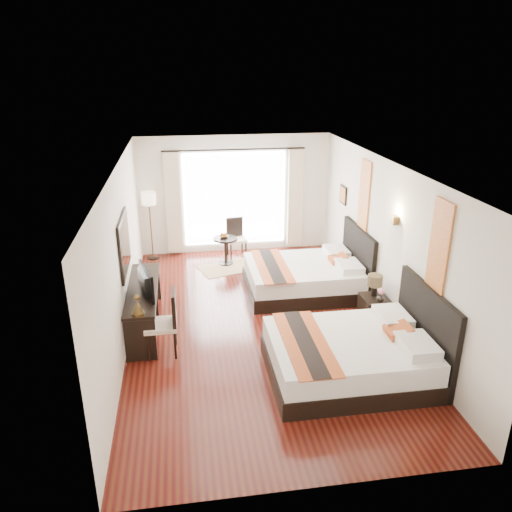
{
  "coord_description": "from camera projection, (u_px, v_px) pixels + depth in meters",
  "views": [
    {
      "loc": [
        -1.24,
        -7.76,
        4.33
      ],
      "look_at": [
        -0.03,
        0.14,
        1.22
      ],
      "focal_mm": 35.0,
      "sensor_mm": 36.0,
      "label": 1
    }
  ],
  "objects": [
    {
      "name": "jute_rug",
      "position": [
        227.0,
        268.0,
        11.24
      ],
      "size": [
        1.37,
        1.12,
        0.01
      ],
      "primitive_type": "cube",
      "rotation": [
        0.0,
        0.0,
        0.31
      ],
      "color": "tan",
      "rests_on": "floor"
    },
    {
      "name": "ceiling",
      "position": [
        259.0,
        167.0,
        7.88
      ],
      "size": [
        4.5,
        7.5,
        0.02
      ],
      "primitive_type": "cube",
      "color": "white",
      "rests_on": "wall_headboard"
    },
    {
      "name": "table_lamp",
      "position": [
        375.0,
        282.0,
        8.64
      ],
      "size": [
        0.26,
        0.26,
        0.41
      ],
      "color": "black",
      "rests_on": "nightstand"
    },
    {
      "name": "floor",
      "position": [
        259.0,
        323.0,
        8.9
      ],
      "size": [
        4.5,
        7.5,
        0.01
      ],
      "primitive_type": "cube",
      "color": "#3D0B0B",
      "rests_on": "ground"
    },
    {
      "name": "drape_left",
      "position": [
        173.0,
        203.0,
        11.57
      ],
      "size": [
        0.35,
        0.14,
        2.35
      ],
      "primitive_type": "cube",
      "color": "beige",
      "rests_on": "floor"
    },
    {
      "name": "wall_headboard",
      "position": [
        386.0,
        242.0,
        8.7
      ],
      "size": [
        0.01,
        7.5,
        2.8
      ],
      "primitive_type": "cube",
      "color": "silver",
      "rests_on": "floor"
    },
    {
      "name": "wall_entry",
      "position": [
        318.0,
        380.0,
        4.94
      ],
      "size": [
        4.5,
        0.01,
        2.8
      ],
      "primitive_type": "cube",
      "color": "silver",
      "rests_on": "floor"
    },
    {
      "name": "window_glass",
      "position": [
        235.0,
        199.0,
        11.86
      ],
      "size": [
        2.4,
        0.02,
        2.2
      ],
      "primitive_type": "cube",
      "color": "white",
      "rests_on": "wall_window"
    },
    {
      "name": "bed_near",
      "position": [
        354.0,
        355.0,
        7.29
      ],
      "size": [
        2.36,
        1.84,
        1.33
      ],
      "color": "black",
      "rests_on": "floor"
    },
    {
      "name": "mirror_frame",
      "position": [
        124.0,
        244.0,
        8.17
      ],
      "size": [
        0.04,
        1.25,
        0.95
      ],
      "primitive_type": "cube",
      "color": "black",
      "rests_on": "wall_desk"
    },
    {
      "name": "drape_right",
      "position": [
        295.0,
        199.0,
        11.98
      ],
      "size": [
        0.35,
        0.14,
        2.35
      ],
      "primitive_type": "cube",
      "color": "beige",
      "rests_on": "floor"
    },
    {
      "name": "sheer_curtain",
      "position": [
        235.0,
        200.0,
        11.8
      ],
      "size": [
        2.3,
        0.02,
        2.1
      ],
      "primitive_type": "cube",
      "color": "white",
      "rests_on": "wall_window"
    },
    {
      "name": "vase",
      "position": [
        380.0,
        299.0,
        8.49
      ],
      "size": [
        0.14,
        0.14,
        0.14
      ],
      "primitive_type": "imported",
      "rotation": [
        0.0,
        0.0,
        -0.07
      ],
      "color": "black",
      "rests_on": "nightstand"
    },
    {
      "name": "art_panel_near",
      "position": [
        439.0,
        248.0,
        6.86
      ],
      "size": [
        0.03,
        0.5,
        1.35
      ],
      "primitive_type": "cube",
      "color": "maroon",
      "rests_on": "wall_headboard"
    },
    {
      "name": "art_panel_far",
      "position": [
        364.0,
        195.0,
        9.57
      ],
      "size": [
        0.03,
        0.5,
        1.35
      ],
      "primitive_type": "cube",
      "color": "maroon",
      "rests_on": "wall_headboard"
    },
    {
      "name": "side_table",
      "position": [
        226.0,
        251.0,
        11.38
      ],
      "size": [
        0.55,
        0.55,
        0.63
      ],
      "primitive_type": "cylinder",
      "color": "black",
      "rests_on": "floor"
    },
    {
      "name": "television",
      "position": [
        141.0,
        282.0,
        8.11
      ],
      "size": [
        0.34,
        0.83,
        0.48
      ],
      "primitive_type": "imported",
      "rotation": [
        0.0,
        0.0,
        1.86
      ],
      "color": "black",
      "rests_on": "console_desk"
    },
    {
      "name": "fruit_bowl",
      "position": [
        224.0,
        237.0,
        11.27
      ],
      "size": [
        0.25,
        0.25,
        0.05
      ],
      "primitive_type": "imported",
      "rotation": [
        0.0,
        0.0,
        0.29
      ],
      "color": "#412317",
      "rests_on": "side_table"
    },
    {
      "name": "wall_window",
      "position": [
        235.0,
        195.0,
        11.84
      ],
      "size": [
        4.5,
        0.01,
        2.8
      ],
      "primitive_type": "cube",
      "color": "silver",
      "rests_on": "floor"
    },
    {
      "name": "mirror_glass",
      "position": [
        126.0,
        244.0,
        8.18
      ],
      "size": [
        0.01,
        1.12,
        0.82
      ],
      "primitive_type": "cube",
      "color": "white",
      "rests_on": "mirror_frame"
    },
    {
      "name": "console_desk",
      "position": [
        144.0,
        307.0,
        8.63
      ],
      "size": [
        0.5,
        2.2,
        0.76
      ],
      "primitive_type": "cube",
      "color": "black",
      "rests_on": "floor"
    },
    {
      "name": "nightstand",
      "position": [
        374.0,
        311.0,
        8.74
      ],
      "size": [
        0.44,
        0.55,
        0.52
      ],
      "primitive_type": "cube",
      "color": "black",
      "rests_on": "floor"
    },
    {
      "name": "window_chair",
      "position": [
        236.0,
        245.0,
        11.84
      ],
      "size": [
        0.48,
        0.48,
        0.92
      ],
      "rotation": [
        0.0,
        0.0,
        -1.44
      ],
      "color": "beige",
      "rests_on": "floor"
    },
    {
      "name": "wall_sconce",
      "position": [
        395.0,
        220.0,
        8.17
      ],
      "size": [
        0.1,
        0.14,
        0.14
      ],
      "primitive_type": "cube",
      "color": "#4A381A",
      "rests_on": "wall_headboard"
    },
    {
      "name": "bed_far",
      "position": [
        307.0,
        276.0,
        10.01
      ],
      "size": [
        2.29,
        1.78,
        1.29
      ],
      "color": "black",
      "rests_on": "floor"
    },
    {
      "name": "floor_lamp",
      "position": [
        149.0,
        203.0,
        11.3
      ],
      "size": [
        0.32,
        0.32,
        1.61
      ],
      "color": "black",
      "rests_on": "floor"
    },
    {
      "name": "bronze_figurine",
      "position": [
        138.0,
        306.0,
        7.52
      ],
      "size": [
        0.24,
        0.24,
        0.3
      ],
      "primitive_type": null,
      "rotation": [
        0.0,
        0.0,
        -0.25
      ],
      "color": "#4A381A",
      "rests_on": "console_desk"
    },
    {
      "name": "wall_desk",
      "position": [
        122.0,
        256.0,
        8.07
      ],
      "size": [
        0.01,
        7.5,
        2.8
      ],
      "primitive_type": "cube",
      "color": "silver",
      "rests_on": "floor"
    },
    {
      "name": "desk_chair",
      "position": [
        163.0,
        334.0,
        7.87
      ],
      "size": [
        0.5,
        0.5,
        1.07
      ],
      "rotation": [
        0.0,
        0.0,
        3.14
      ],
      "color": "beige",
      "rests_on": "floor"
    }
  ]
}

